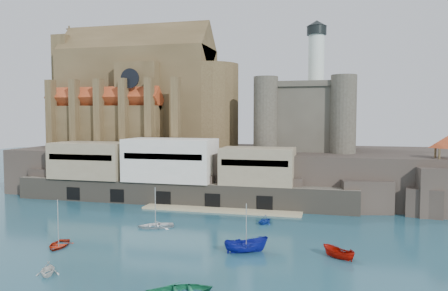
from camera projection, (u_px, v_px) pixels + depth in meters
ground at (177, 236)px, 64.28m from camera, size 300.00×300.00×0.00m
promontory at (235, 170)px, 102.07m from camera, size 100.00×36.00×10.00m
quay at (169, 173)px, 88.68m from camera, size 70.00×12.00×13.05m
church at (144, 98)px, 109.16m from camera, size 47.00×25.93×30.51m
castle_keep at (306, 113)px, 98.81m from camera, size 21.20×21.20×29.30m
rock_outcrop at (446, 192)px, 78.70m from camera, size 14.50×10.50×8.70m
pavilion at (447, 143)px, 78.26m from camera, size 6.40×6.40×5.40m
boat_0 at (59, 246)px, 59.16m from camera, size 3.67×1.89×4.94m
boat_1 at (48, 274)px, 48.68m from camera, size 3.43×2.87×3.42m
boat_2 at (246, 252)px, 56.62m from camera, size 3.00×2.97×5.86m
boat_5 at (338, 258)px, 54.31m from camera, size 2.39×2.38×4.49m
boat_6 at (156, 227)px, 69.31m from camera, size 2.95×4.17×5.72m
boat_7 at (265, 224)px, 71.66m from camera, size 3.41×2.90×3.38m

